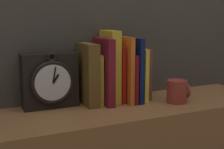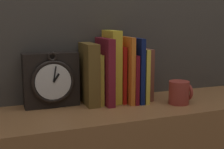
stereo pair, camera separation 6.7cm
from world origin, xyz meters
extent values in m
cube|color=black|center=(-0.18, 0.10, 0.94)|extent=(0.18, 0.07, 0.18)
torus|color=black|center=(-0.18, 0.06, 0.94)|extent=(0.14, 0.01, 0.14)
cylinder|color=silver|center=(-0.18, 0.06, 0.94)|extent=(0.12, 0.01, 0.12)
cube|color=black|center=(-0.17, 0.06, 0.95)|extent=(0.02, 0.00, 0.03)
cube|color=black|center=(-0.18, 0.06, 0.97)|extent=(0.01, 0.00, 0.05)
torus|color=black|center=(-0.18, 0.06, 1.02)|extent=(0.03, 0.01, 0.03)
cube|color=brown|center=(-0.05, 0.08, 0.96)|extent=(0.04, 0.12, 0.21)
cube|color=yellow|center=(-0.03, 0.08, 0.94)|extent=(0.02, 0.11, 0.17)
cube|color=maroon|center=(0.00, 0.07, 0.96)|extent=(0.02, 0.14, 0.23)
cube|color=yellow|center=(0.03, 0.08, 0.98)|extent=(0.04, 0.11, 0.25)
cube|color=#B3180F|center=(0.06, 0.08, 0.95)|extent=(0.01, 0.12, 0.20)
cube|color=orange|center=(0.08, 0.07, 0.97)|extent=(0.02, 0.14, 0.23)
cube|color=maroon|center=(0.09, 0.07, 0.93)|extent=(0.01, 0.14, 0.17)
cube|color=#101C53|center=(0.11, 0.07, 0.96)|extent=(0.02, 0.15, 0.23)
cube|color=yellow|center=(0.13, 0.07, 0.94)|extent=(0.01, 0.15, 0.19)
cube|color=brown|center=(0.16, 0.08, 0.94)|extent=(0.03, 0.11, 0.19)
cylinder|color=#9E382D|center=(0.24, -0.03, 0.89)|extent=(0.07, 0.07, 0.08)
torus|color=#9E382D|center=(0.27, -0.03, 0.89)|extent=(0.01, 0.06, 0.06)
camera|label=1|loc=(-0.42, -0.91, 1.15)|focal=50.00mm
camera|label=2|loc=(-0.36, -0.93, 1.15)|focal=50.00mm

